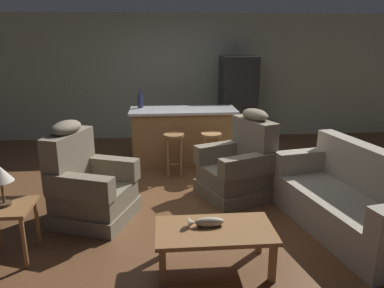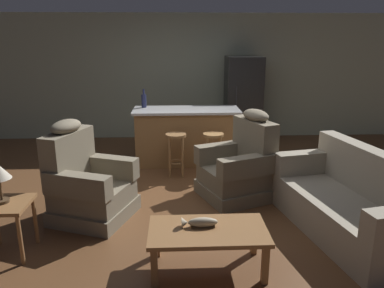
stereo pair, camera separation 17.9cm
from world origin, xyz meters
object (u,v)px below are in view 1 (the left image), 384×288
at_px(bar_stool_left, 174,147).
at_px(bar_stool_right, 211,146).
at_px(couch, 351,202).
at_px(kitchen_island, 183,136).
at_px(coffee_table, 215,234).
at_px(recliner_near_island, 240,166).
at_px(end_table, 7,215).
at_px(bottle_tall_green, 140,101).
at_px(recliner_near_lamp, 88,186).
at_px(table_lamp, 0,175).
at_px(refrigerator, 238,101).
at_px(fish_figurine, 206,222).

bearing_deg(bar_stool_left, bar_stool_right, 0.00).
bearing_deg(couch, kitchen_island, -66.91).
height_order(coffee_table, kitchen_island, kitchen_island).
height_order(coffee_table, recliner_near_island, recliner_near_island).
distance_m(couch, kitchen_island, 3.08).
relative_size(end_table, bar_stool_left, 0.82).
bearing_deg(bottle_tall_green, kitchen_island, -15.02).
bearing_deg(recliner_near_lamp, bar_stool_right, 60.04).
relative_size(couch, kitchen_island, 1.13).
bearing_deg(coffee_table, table_lamp, 169.49).
height_order(recliner_near_lamp, refrigerator, refrigerator).
xyz_separation_m(fish_figurine, couch, (1.71, 0.56, -0.12)).
bearing_deg(recliner_near_lamp, table_lamp, -108.88).
relative_size(recliner_near_island, bottle_tall_green, 3.77).
distance_m(bar_stool_left, bottle_tall_green, 1.15).
bearing_deg(coffee_table, refrigerator, 75.99).
relative_size(fish_figurine, bar_stool_right, 0.50).
height_order(coffee_table, refrigerator, refrigerator).
bearing_deg(coffee_table, couch, 20.57).
bearing_deg(recliner_near_lamp, kitchen_island, 78.30).
distance_m(fish_figurine, refrigerator, 4.48).
bearing_deg(fish_figurine, coffee_table, -32.62).
distance_m(fish_figurine, bottle_tall_green, 3.44).
bearing_deg(table_lamp, couch, 3.81).
distance_m(table_lamp, kitchen_island, 3.39).
bearing_deg(refrigerator, bottle_tall_green, -152.25).
height_order(recliner_near_island, bottle_tall_green, bottle_tall_green).
height_order(coffee_table, recliner_near_lamp, recliner_near_lamp).
xyz_separation_m(recliner_near_island, end_table, (-2.57, -1.33, 0.04)).
distance_m(recliner_near_lamp, recliner_near_island, 2.02).
xyz_separation_m(table_lamp, bar_stool_right, (2.31, 2.15, -0.40)).
height_order(couch, table_lamp, table_lamp).
height_order(fish_figurine, bottle_tall_green, bottle_tall_green).
bearing_deg(refrigerator, bar_stool_right, -113.17).
height_order(coffee_table, table_lamp, table_lamp).
distance_m(end_table, bar_stool_right, 3.15).
relative_size(coffee_table, end_table, 1.96).
xyz_separation_m(table_lamp, bar_stool_left, (1.72, 2.15, -0.40)).
distance_m(fish_figurine, recliner_near_lamp, 1.69).
xyz_separation_m(kitchen_island, bar_stool_right, (0.40, -0.63, -0.01)).
bearing_deg(recliner_near_lamp, bar_stool_left, 72.33).
bearing_deg(table_lamp, fish_figurine, -9.49).
distance_m(recliner_near_island, refrigerator, 2.76).
bearing_deg(bar_stool_left, recliner_near_lamp, -128.25).
xyz_separation_m(end_table, bar_stool_right, (2.29, 2.17, 0.01)).
xyz_separation_m(bar_stool_left, bar_stool_right, (0.58, 0.00, 0.00)).
xyz_separation_m(recliner_near_island, refrigerator, (0.50, 2.67, 0.46)).
xyz_separation_m(recliner_near_island, table_lamp, (-2.59, -1.31, 0.45)).
xyz_separation_m(fish_figurine, refrigerator, (1.16, 4.30, 0.42)).
bearing_deg(couch, bottle_tall_green, -59.26).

